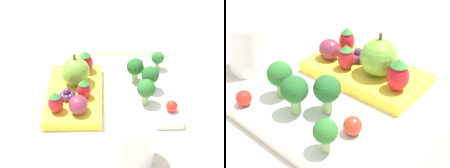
% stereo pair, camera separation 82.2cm
% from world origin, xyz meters
% --- Properties ---
extents(ground_plane, '(4.00, 4.00, 0.00)m').
position_xyz_m(ground_plane, '(0.00, 0.00, 0.00)').
color(ground_plane, beige).
extents(bento_box_savoury, '(0.23, 0.11, 0.02)m').
position_xyz_m(bento_box_savoury, '(-0.01, 0.08, 0.01)').
color(bento_box_savoury, white).
rests_on(bento_box_savoury, ground_plane).
extents(bento_box_fruit, '(0.20, 0.12, 0.02)m').
position_xyz_m(bento_box_fruit, '(0.01, -0.08, 0.01)').
color(bento_box_fruit, yellow).
rests_on(bento_box_fruit, ground_plane).
extents(broccoli_floret_0, '(0.04, 0.04, 0.05)m').
position_xyz_m(broccoli_floret_0, '(-0.03, 0.05, 0.05)').
color(broccoli_floret_0, '#93B770').
rests_on(broccoli_floret_0, bento_box_savoury).
extents(broccoli_floret_1, '(0.04, 0.04, 0.05)m').
position_xyz_m(broccoli_floret_1, '(0.04, 0.06, 0.05)').
color(broccoli_floret_1, '#93B770').
rests_on(broccoli_floret_1, bento_box_savoury).
extents(broccoli_floret_2, '(0.04, 0.04, 0.05)m').
position_xyz_m(broccoli_floret_2, '(-0.00, 0.07, 0.05)').
color(broccoli_floret_2, '#93B770').
rests_on(broccoli_floret_2, bento_box_savoury).
extents(broccoli_floret_3, '(0.03, 0.03, 0.04)m').
position_xyz_m(broccoli_floret_3, '(-0.08, 0.10, 0.05)').
color(broccoli_floret_3, '#93B770').
rests_on(broccoli_floret_3, bento_box_savoury).
extents(cherry_tomato_0, '(0.02, 0.02, 0.02)m').
position_xyz_m(cherry_tomato_0, '(0.06, 0.11, 0.03)').
color(cherry_tomato_0, red).
rests_on(cherry_tomato_0, bento_box_savoury).
extents(cherry_tomato_1, '(0.02, 0.02, 0.02)m').
position_xyz_m(cherry_tomato_1, '(-0.08, 0.06, 0.03)').
color(cherry_tomato_1, red).
rests_on(cherry_tomato_1, bento_box_savoury).
extents(apple, '(0.06, 0.06, 0.07)m').
position_xyz_m(apple, '(-0.02, -0.08, 0.05)').
color(apple, '#70A838').
rests_on(apple, bento_box_fruit).
extents(strawberry_0, '(0.03, 0.03, 0.04)m').
position_xyz_m(strawberry_0, '(0.07, -0.10, 0.04)').
color(strawberry_0, red).
rests_on(strawberry_0, bento_box_fruit).
extents(strawberry_1, '(0.03, 0.03, 0.04)m').
position_xyz_m(strawberry_1, '(0.03, -0.05, 0.04)').
color(strawberry_1, red).
rests_on(strawberry_1, bento_box_fruit).
extents(strawberry_2, '(0.03, 0.03, 0.05)m').
position_xyz_m(strawberry_2, '(-0.07, -0.06, 0.04)').
color(strawberry_2, red).
rests_on(strawberry_2, bento_box_fruit).
extents(plum, '(0.04, 0.04, 0.03)m').
position_xyz_m(plum, '(0.07, -0.06, 0.04)').
color(plum, '#892D47').
rests_on(plum, bento_box_fruit).
extents(grape_cluster, '(0.03, 0.03, 0.02)m').
position_xyz_m(grape_cluster, '(0.03, -0.09, 0.03)').
color(grape_cluster, '#562D5B').
rests_on(grape_cluster, bento_box_fruit).
extents(drinking_cup, '(0.07, 0.07, 0.08)m').
position_xyz_m(drinking_cup, '(0.17, 0.03, 0.04)').
color(drinking_cup, silver).
rests_on(drinking_cup, ground_plane).
extents(chopsticks_pair, '(0.02, 0.21, 0.01)m').
position_xyz_m(chopsticks_pair, '(-0.17, 0.00, 0.00)').
color(chopsticks_pair, tan).
rests_on(chopsticks_pair, ground_plane).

